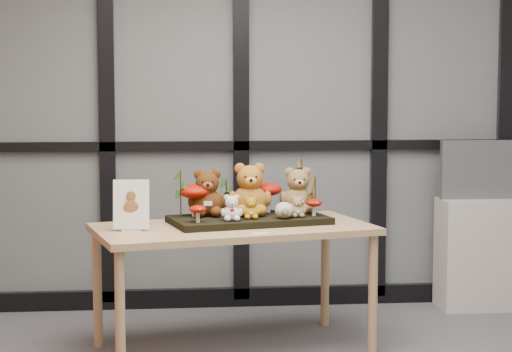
{
  "coord_description": "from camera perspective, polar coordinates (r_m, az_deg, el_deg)",
  "views": [
    {
      "loc": [
        -0.93,
        -3.44,
        1.46
      ],
      "look_at": [
        -0.46,
        1.43,
        0.96
      ],
      "focal_mm": 65.0,
      "sensor_mm": 36.0,
      "label": 1
    }
  ],
  "objects": [
    {
      "name": "diorama_tray",
      "position": [
        5.07,
        -0.43,
        -2.72
      ],
      "size": [
        0.92,
        0.61,
        0.04
      ],
      "primitive_type": "cube",
      "rotation": [
        0.0,
        0.0,
        0.24
      ],
      "color": "black",
      "rests_on": "display_table"
    },
    {
      "name": "label_card",
      "position": [
        4.73,
        0.22,
        -3.55
      ],
      "size": [
        0.08,
        0.03,
        0.0
      ],
      "primitive_type": "cube",
      "color": "white",
      "rests_on": "display_table"
    },
    {
      "name": "bear_small_yellow",
      "position": [
        4.98,
        -0.32,
        -1.89
      ],
      "size": [
        0.12,
        0.11,
        0.13
      ],
      "primitive_type": null,
      "rotation": [
        0.0,
        0.0,
        0.24
      ],
      "color": "#B98410",
      "rests_on": "diorama_tray"
    },
    {
      "name": "plush_cream_hedgehog",
      "position": [
        4.99,
        1.73,
        -2.07
      ],
      "size": [
        0.09,
        0.08,
        0.1
      ],
      "primitive_type": null,
      "rotation": [
        0.0,
        0.0,
        0.24
      ],
      "color": "beige",
      "rests_on": "diorama_tray"
    },
    {
      "name": "bear_tan_back",
      "position": [
        5.23,
        2.6,
        -0.72
      ],
      "size": [
        0.25,
        0.24,
        0.28
      ],
      "primitive_type": null,
      "rotation": [
        0.0,
        0.0,
        0.24
      ],
      "color": "olive",
      "rests_on": "diorama_tray"
    },
    {
      "name": "sprig_green_centre",
      "position": [
        5.19,
        -1.84,
        -1.25
      ],
      "size": [
        0.05,
        0.05,
        0.19
      ],
      "primitive_type": null,
      "color": "#0F340B",
      "rests_on": "diorama_tray"
    },
    {
      "name": "sprig_dry_mid_right",
      "position": [
        5.17,
        3.66,
        -1.19
      ],
      "size": [
        0.05,
        0.05,
        0.21
      ],
      "primitive_type": null,
      "color": "brown",
      "rests_on": "diorama_tray"
    },
    {
      "name": "sprig_dry_far_right",
      "position": [
        5.26,
        2.82,
        -0.57
      ],
      "size": [
        0.05,
        0.05,
        0.3
      ],
      "primitive_type": null,
      "color": "brown",
      "rests_on": "diorama_tray"
    },
    {
      "name": "mushroom_front_left",
      "position": [
        4.87,
        -3.61,
        -2.28
      ],
      "size": [
        0.09,
        0.09,
        0.1
      ],
      "primitive_type": null,
      "color": "#910F04",
      "rests_on": "diorama_tray"
    },
    {
      "name": "sprig_green_far_left",
      "position": [
        5.05,
        -4.66,
        -1.09
      ],
      "size": [
        0.05,
        0.05,
        0.26
      ],
      "primitive_type": null,
      "color": "#0F340B",
      "rests_on": "diorama_tray"
    },
    {
      "name": "mushroom_back_left",
      "position": [
        5.08,
        -3.76,
        -1.39
      ],
      "size": [
        0.18,
        0.18,
        0.19
      ],
      "primitive_type": null,
      "color": "#910F04",
      "rests_on": "diorama_tray"
    },
    {
      "name": "mushroom_front_right",
      "position": [
        5.1,
        3.58,
        -1.89
      ],
      "size": [
        0.09,
        0.09,
        0.1
      ],
      "primitive_type": null,
      "color": "#910F04",
      "rests_on": "diorama_tray"
    },
    {
      "name": "bear_beige_small",
      "position": [
        5.05,
        2.58,
        -1.83
      ],
      "size": [
        0.11,
        0.11,
        0.13
      ],
      "primitive_type": null,
      "rotation": [
        0.0,
        0.0,
        0.24
      ],
      "color": "#9C7752",
      "rests_on": "diorama_tray"
    },
    {
      "name": "mushroom_back_right",
      "position": [
        5.23,
        0.68,
        -1.22
      ],
      "size": [
        0.17,
        0.17,
        0.19
      ],
      "primitive_type": null,
      "color": "#910F04",
      "rests_on": "diorama_tray"
    },
    {
      "name": "glass_partition",
      "position": [
        5.99,
        3.39,
        5.42
      ],
      "size": [
        4.9,
        0.06,
        2.78
      ],
      "color": "#2D383F",
      "rests_on": "floor"
    },
    {
      "name": "monitor",
      "position": [
        6.11,
        13.71,
        0.39
      ],
      "size": [
        0.53,
        0.06,
        0.38
      ],
      "color": "#505258",
      "rests_on": "cabinet"
    },
    {
      "name": "sign_holder",
      "position": [
        4.85,
        -7.69,
        -1.94
      ],
      "size": [
        0.19,
        0.06,
        0.27
      ],
      "rotation": [
        0.0,
        0.0,
        -0.03
      ],
      "color": "silver",
      "rests_on": "display_table"
    },
    {
      "name": "room_shell",
      "position": [
        3.58,
        9.66,
        9.31
      ],
      "size": [
        5.0,
        5.0,
        5.0
      ],
      "color": "#ADA9A3",
      "rests_on": "floor"
    },
    {
      "name": "bear_white_bow",
      "position": [
        4.91,
        -1.51,
        -1.88
      ],
      "size": [
        0.14,
        0.13,
        0.15
      ],
      "primitive_type": null,
      "rotation": [
        0.0,
        0.0,
        0.24
      ],
      "color": "white",
      "rests_on": "diorama_tray"
    },
    {
      "name": "bear_pooh_yellow",
      "position": [
        5.12,
        -0.39,
        -0.64
      ],
      "size": [
        0.29,
        0.27,
        0.32
      ],
      "primitive_type": null,
      "rotation": [
        0.0,
        0.0,
        0.24
      ],
      "color": "#AA681F",
      "rests_on": "diorama_tray"
    },
    {
      "name": "sprig_green_mid_left",
      "position": [
        5.13,
        -3.33,
        -1.08
      ],
      "size": [
        0.05,
        0.05,
        0.24
      ],
      "primitive_type": null,
      "color": "#0F340B",
      "rests_on": "diorama_tray"
    },
    {
      "name": "bear_brown_medium",
      "position": [
        5.09,
        -3.02,
        -0.89
      ],
      "size": [
        0.26,
        0.24,
        0.28
      ],
      "primitive_type": null,
      "rotation": [
        0.0,
        0.0,
        0.24
      ],
      "color": "#4C260C",
      "rests_on": "diorama_tray"
    },
    {
      "name": "display_table",
      "position": [
        5.0,
        -1.42,
        -3.84
      ],
      "size": [
        1.6,
        1.06,
        0.69
      ],
      "rotation": [
        0.0,
        0.0,
        0.24
      ],
      "color": "tan",
      "rests_on": "floor"
    },
    {
      "name": "cabinet",
      "position": [
        6.16,
        13.64,
        -4.66
      ],
      "size": [
        0.53,
        0.31,
        0.71
      ],
      "primitive_type": "cube",
      "color": "#B4ABA1",
      "rests_on": "floor"
    }
  ]
}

